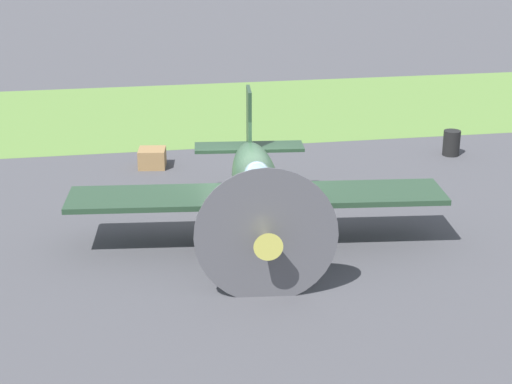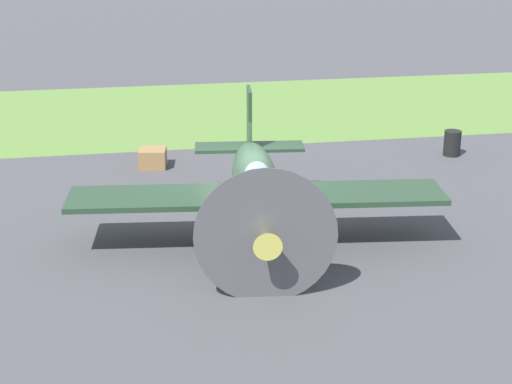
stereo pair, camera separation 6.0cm
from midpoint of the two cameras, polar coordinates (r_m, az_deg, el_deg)
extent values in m
plane|color=#424247|center=(23.33, -0.57, -1.80)|extent=(160.00, 160.00, 0.00)
cube|color=#567A38|center=(35.20, -4.03, 5.65)|extent=(120.00, 11.00, 0.01)
ellipsoid|color=#233D28|center=(21.51, -0.08, 0.49)|extent=(2.04, 7.04, 1.27)
cube|color=#233D28|center=(21.17, -0.01, -0.26)|extent=(9.94, 2.83, 0.14)
cube|color=#233D28|center=(24.26, -0.57, 5.02)|extent=(0.23, 1.13, 1.94)
cube|color=#233D28|center=(24.48, -0.56, 3.17)|extent=(3.35, 1.28, 0.10)
cone|color=#B7B24C|center=(18.04, 0.69, -3.43)|extent=(0.73, 0.78, 0.65)
cylinder|color=#4C4C51|center=(18.23, 0.64, -3.17)|extent=(3.25, 0.41, 3.27)
ellipsoid|color=#8CB2C6|center=(20.78, 0.03, 1.09)|extent=(0.87, 1.50, 0.71)
cylinder|color=black|center=(21.58, 3.94, -2.71)|extent=(0.30, 0.72, 0.69)
cylinder|color=black|center=(21.39, 3.97, -1.50)|extent=(0.12, 0.12, 0.98)
cylinder|color=black|center=(21.40, -3.96, -2.91)|extent=(0.30, 0.72, 0.69)
cylinder|color=black|center=(21.21, -3.99, -1.69)|extent=(0.12, 0.12, 0.98)
cylinder|color=black|center=(25.02, -0.56, 0.12)|extent=(0.16, 0.34, 0.33)
cylinder|color=black|center=(29.73, 13.49, 3.37)|extent=(0.60, 0.60, 0.90)
cube|color=olive|center=(27.86, -7.36, 2.38)|extent=(1.02, 1.02, 0.64)
camera|label=1|loc=(0.03, -90.08, -0.03)|focal=57.03mm
camera|label=2|loc=(0.03, 89.92, 0.03)|focal=57.03mm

